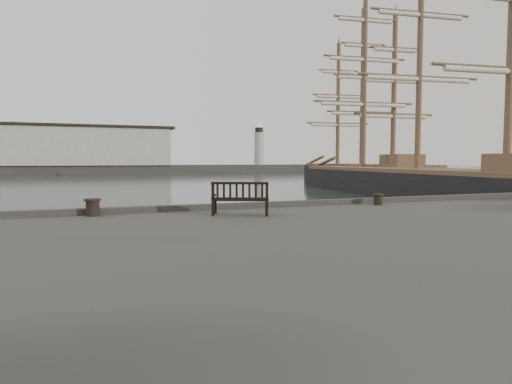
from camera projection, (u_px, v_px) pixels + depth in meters
The scene contains 7 objects.
ground at pixel (238, 255), 14.90m from camera, with size 400.00×400.00×0.00m, color black.
breakwater at pixel (76, 155), 98.21m from camera, with size 140.00×9.50×12.20m.
bench at pixel (240, 205), 12.79m from camera, with size 1.68×1.14×0.92m.
bollard_left at pixel (93, 207), 12.65m from camera, with size 0.46×0.46×0.48m, color black.
bollard_right at pixel (378, 199), 15.75m from camera, with size 0.37×0.37×0.39m, color black.
tall_ship_main at pixel (416, 189), 38.94m from camera, with size 11.77×35.84×26.41m.
tall_ship_far at pixel (361, 179), 57.50m from camera, with size 9.90×27.74×23.28m.
Camera 1 is at (-4.89, -13.89, 3.11)m, focal length 32.00 mm.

